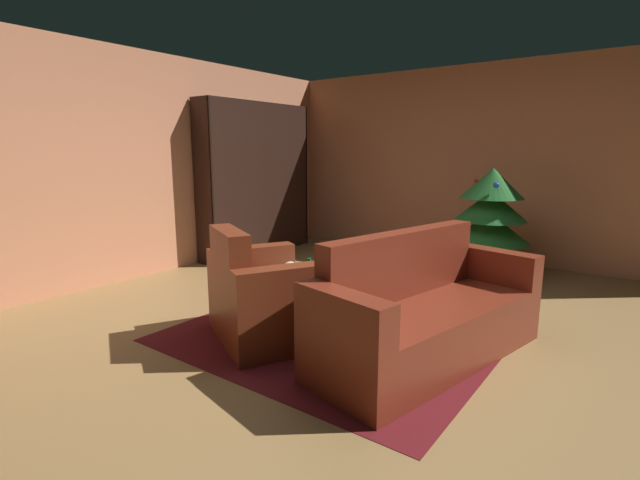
# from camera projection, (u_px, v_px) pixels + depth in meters

# --- Properties ---
(ground_plane) EXTENTS (7.76, 7.76, 0.00)m
(ground_plane) POSITION_uv_depth(u_px,v_px,m) (340.00, 328.00, 3.92)
(ground_plane) COLOR olive
(wall_back) EXTENTS (5.76, 0.06, 2.59)m
(wall_back) POSITION_uv_depth(u_px,v_px,m) (477.00, 164.00, 6.25)
(wall_back) COLOR tan
(wall_back) RESTS_ON ground
(wall_left) EXTENTS (0.06, 6.59, 2.59)m
(wall_left) POSITION_uv_depth(u_px,v_px,m) (135.00, 166.00, 5.33)
(wall_left) COLOR tan
(wall_left) RESTS_ON ground
(area_rug) EXTENTS (2.43, 1.89, 0.01)m
(area_rug) POSITION_uv_depth(u_px,v_px,m) (328.00, 338.00, 3.69)
(area_rug) COLOR maroon
(area_rug) RESTS_ON ground
(bookshelf_unit) EXTENTS (0.35, 1.92, 2.12)m
(bookshelf_unit) POSITION_uv_depth(u_px,v_px,m) (262.00, 180.00, 6.68)
(bookshelf_unit) COLOR black
(bookshelf_unit) RESTS_ON ground
(armchair_red) EXTENTS (1.17, 1.09, 0.90)m
(armchair_red) POSITION_uv_depth(u_px,v_px,m) (263.00, 300.00, 3.65)
(armchair_red) COLOR maroon
(armchair_red) RESTS_ON ground
(couch_red) EXTENTS (1.10, 2.01, 0.89)m
(couch_red) POSITION_uv_depth(u_px,v_px,m) (426.00, 316.00, 3.32)
(couch_red) COLOR maroon
(couch_red) RESTS_ON ground
(coffee_table) EXTENTS (0.79, 0.79, 0.45)m
(coffee_table) POSITION_uv_depth(u_px,v_px,m) (322.00, 284.00, 3.73)
(coffee_table) COLOR black
(coffee_table) RESTS_ON ground
(book_stack_on_table) EXTENTS (0.22, 0.18, 0.15)m
(book_stack_on_table) POSITION_uv_depth(u_px,v_px,m) (322.00, 272.00, 3.68)
(book_stack_on_table) COLOR #CFB650
(book_stack_on_table) RESTS_ON coffee_table
(bottle_on_table) EXTENTS (0.08, 0.08, 0.22)m
(bottle_on_table) POSITION_uv_depth(u_px,v_px,m) (309.00, 275.00, 3.52)
(bottle_on_table) COLOR #136130
(bottle_on_table) RESTS_ON coffee_table
(decorated_tree) EXTENTS (1.00, 1.00, 1.28)m
(decorated_tree) POSITION_uv_depth(u_px,v_px,m) (490.00, 223.00, 5.41)
(decorated_tree) COLOR brown
(decorated_tree) RESTS_ON ground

